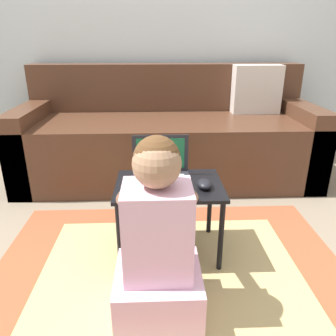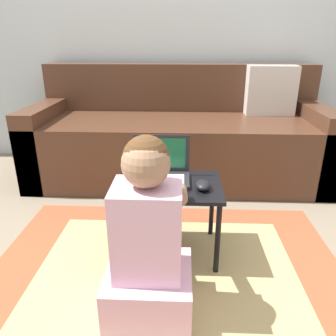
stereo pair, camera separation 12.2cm
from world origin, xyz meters
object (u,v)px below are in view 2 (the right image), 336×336
couch (180,138)px  person_seated (148,243)px  laptop_desk (168,194)px  computer_mouse (203,185)px  laptop (161,173)px

couch → person_seated: bearing=-94.2°
laptop_desk → person_seated: size_ratio=0.70×
computer_mouse → laptop_desk: bearing=162.7°
person_seated → couch: bearing=85.8°
laptop → person_seated: bearing=-92.8°
couch → person_seated: couch is taller
laptop → computer_mouse: size_ratio=2.81×
couch → laptop: 0.98m
computer_mouse → person_seated: size_ratio=0.14×
laptop → laptop_desk: bearing=-50.8°
laptop_desk → computer_mouse: size_ratio=5.17×
laptop_desk → computer_mouse: bearing=-17.3°
computer_mouse → person_seated: bearing=-123.5°
person_seated → laptop: bearing=87.2°
laptop → computer_mouse: 0.22m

